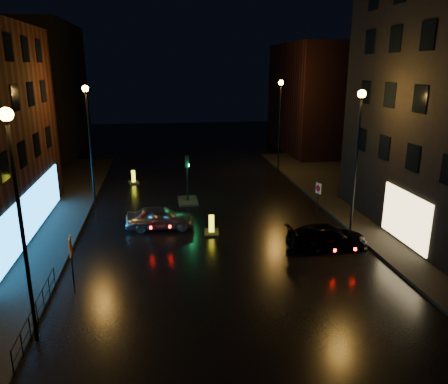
% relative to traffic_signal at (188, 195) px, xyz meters
% --- Properties ---
extents(ground, '(120.00, 120.00, 0.00)m').
position_rel_traffic_signal_xyz_m(ground, '(1.20, -14.00, -0.50)').
color(ground, black).
rests_on(ground, ground).
extents(pavement_right, '(12.00, 44.00, 0.15)m').
position_rel_traffic_signal_xyz_m(pavement_right, '(15.20, -6.00, -0.43)').
color(pavement_right, black).
rests_on(pavement_right, ground).
extents(building_far_left, '(8.00, 16.00, 14.00)m').
position_rel_traffic_signal_xyz_m(building_far_left, '(-14.80, 21.00, 6.50)').
color(building_far_left, black).
rests_on(building_far_left, ground).
extents(building_far_right, '(8.00, 14.00, 12.00)m').
position_rel_traffic_signal_xyz_m(building_far_right, '(16.20, 18.00, 5.50)').
color(building_far_right, black).
rests_on(building_far_right, ground).
extents(street_lamp_lnear, '(0.44, 0.44, 8.37)m').
position_rel_traffic_signal_xyz_m(street_lamp_lnear, '(-6.60, -16.00, 5.06)').
color(street_lamp_lnear, black).
rests_on(street_lamp_lnear, ground).
extents(street_lamp_lfar, '(0.44, 0.44, 8.37)m').
position_rel_traffic_signal_xyz_m(street_lamp_lfar, '(-6.60, -0.00, 5.06)').
color(street_lamp_lfar, black).
rests_on(street_lamp_lfar, ground).
extents(street_lamp_rnear, '(0.44, 0.44, 8.37)m').
position_rel_traffic_signal_xyz_m(street_lamp_rnear, '(9.00, -8.00, 5.06)').
color(street_lamp_rnear, black).
rests_on(street_lamp_rnear, ground).
extents(street_lamp_rfar, '(0.44, 0.44, 8.37)m').
position_rel_traffic_signal_xyz_m(street_lamp_rfar, '(9.00, 8.00, 5.06)').
color(street_lamp_rfar, black).
rests_on(street_lamp_rfar, ground).
extents(traffic_signal, '(1.40, 2.40, 3.45)m').
position_rel_traffic_signal_xyz_m(traffic_signal, '(0.00, 0.00, 0.00)').
color(traffic_signal, black).
rests_on(traffic_signal, ground).
extents(guard_railing, '(0.05, 6.04, 1.00)m').
position_rel_traffic_signal_xyz_m(guard_railing, '(-6.80, -15.00, 0.24)').
color(guard_railing, black).
rests_on(guard_railing, ground).
extents(silver_hatchback, '(4.20, 1.85, 1.40)m').
position_rel_traffic_signal_xyz_m(silver_hatchback, '(-2.04, -5.22, 0.20)').
color(silver_hatchback, '#9B9EA2').
rests_on(silver_hatchback, ground).
extents(dark_sedan, '(4.45, 1.86, 1.29)m').
position_rel_traffic_signal_xyz_m(dark_sedan, '(6.93, -9.59, 0.14)').
color(dark_sedan, black).
rests_on(dark_sedan, ground).
extents(bollard_near, '(1.00, 1.38, 1.13)m').
position_rel_traffic_signal_xyz_m(bollard_near, '(0.96, -6.51, -0.25)').
color(bollard_near, black).
rests_on(bollard_near, ground).
extents(bollard_far, '(1.04, 1.37, 1.09)m').
position_rel_traffic_signal_xyz_m(bollard_far, '(-4.20, 5.96, -0.26)').
color(bollard_far, black).
rests_on(bollard_far, ground).
extents(road_sign_left, '(0.12, 0.62, 2.54)m').
position_rel_traffic_signal_xyz_m(road_sign_left, '(-5.88, -12.44, 1.40)').
color(road_sign_left, black).
rests_on(road_sign_left, ground).
extents(road_sign_right, '(0.20, 0.52, 2.19)m').
position_rel_traffic_signal_xyz_m(road_sign_right, '(8.37, -4.18, 1.14)').
color(road_sign_right, black).
rests_on(road_sign_right, ground).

